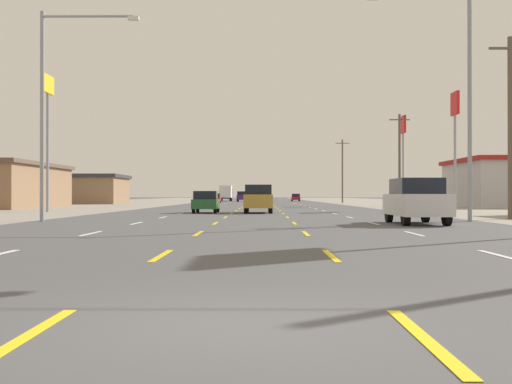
% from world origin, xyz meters
% --- Properties ---
extents(ground_plane, '(572.00, 572.00, 0.00)m').
position_xyz_m(ground_plane, '(0.00, 66.00, 0.00)').
color(ground_plane, '#4C4C4F').
extents(lot_apron_left, '(28.00, 440.00, 0.01)m').
position_xyz_m(lot_apron_left, '(-24.75, 66.00, 0.00)').
color(lot_apron_left, gray).
rests_on(lot_apron_left, ground).
extents(lot_apron_right, '(28.00, 440.00, 0.01)m').
position_xyz_m(lot_apron_right, '(24.75, 66.00, 0.00)').
color(lot_apron_right, gray).
rests_on(lot_apron_right, ground).
extents(lane_markings, '(10.64, 227.60, 0.01)m').
position_xyz_m(lane_markings, '(0.00, 104.50, 0.01)').
color(lane_markings, white).
rests_on(lane_markings, ground).
extents(signal_span_wire, '(27.67, 0.53, 9.47)m').
position_xyz_m(signal_span_wire, '(0.09, 10.00, 5.60)').
color(signal_span_wire, brown).
rests_on(signal_span_wire, ground).
extents(suv_far_right_nearest, '(1.98, 4.90, 1.98)m').
position_xyz_m(suv_far_right_nearest, '(7.03, 21.52, 1.03)').
color(suv_far_right_nearest, silver).
rests_on(suv_far_right_nearest, ground).
extents(suv_center_turn_near, '(1.98, 4.90, 1.98)m').
position_xyz_m(suv_center_turn_near, '(0.06, 38.67, 1.03)').
color(suv_center_turn_near, '#B28C33').
rests_on(suv_center_turn_near, ground).
extents(hatchback_inner_left_mid, '(1.72, 3.90, 1.54)m').
position_xyz_m(hatchback_inner_left_mid, '(-3.64, 38.62, 0.78)').
color(hatchback_inner_left_mid, '#235B2D').
rests_on(hatchback_inner_left_mid, ground).
extents(hatchback_far_left_midfar, '(1.72, 3.90, 1.54)m').
position_xyz_m(hatchback_far_left_midfar, '(-7.21, 95.09, 0.78)').
color(hatchback_far_left_midfar, red).
rests_on(hatchback_far_left_midfar, ground).
extents(hatchback_center_turn_far, '(1.72, 3.90, 1.54)m').
position_xyz_m(hatchback_center_turn_far, '(0.15, 104.32, 0.78)').
color(hatchback_center_turn_far, black).
rests_on(hatchback_center_turn_far, ground).
extents(suv_inner_left_farther, '(1.98, 4.90, 1.98)m').
position_xyz_m(suv_inner_left_farther, '(-3.53, 115.80, 1.03)').
color(suv_inner_left_farther, '#4C196B').
rests_on(suv_inner_left_farther, ground).
extents(hatchback_far_right_farthest, '(1.72, 3.90, 1.54)m').
position_xyz_m(hatchback_far_right_farthest, '(7.13, 122.77, 0.78)').
color(hatchback_far_right_farthest, maroon).
rests_on(hatchback_far_right_farthest, ground).
extents(box_truck_far_left_distant_a, '(2.40, 7.20, 3.23)m').
position_xyz_m(box_truck_far_left_distant_a, '(-7.24, 125.70, 1.84)').
color(box_truck_far_left_distant_a, '#4C196B').
rests_on(box_truck_far_left_distant_a, ground).
extents(storefront_left_row_2, '(11.84, 11.17, 4.21)m').
position_xyz_m(storefront_left_row_2, '(-25.71, 85.82, 2.13)').
color(storefront_left_row_2, '#8C6B4C').
rests_on(storefront_left_row_2, ground).
extents(pole_sign_left_row_1, '(0.24, 2.22, 10.22)m').
position_xyz_m(pole_sign_left_row_1, '(-15.71, 41.06, 7.64)').
color(pole_sign_left_row_1, gray).
rests_on(pole_sign_left_row_1, ground).
extents(pole_sign_right_row_1, '(0.24, 1.83, 10.09)m').
position_xyz_m(pole_sign_right_row_1, '(16.84, 48.23, 7.53)').
color(pole_sign_right_row_1, gray).
rests_on(pole_sign_right_row_1, ground).
extents(pole_sign_right_row_2, '(0.24, 2.29, 10.84)m').
position_xyz_m(pole_sign_right_row_2, '(17.39, 70.69, 8.34)').
color(pole_sign_right_row_2, gray).
rests_on(pole_sign_right_row_2, ground).
extents(streetlight_left_row_0, '(4.72, 0.26, 10.02)m').
position_xyz_m(streetlight_left_row_0, '(-9.65, 23.95, 5.85)').
color(streetlight_left_row_0, gray).
rests_on(streetlight_left_row_0, ground).
extents(streetlight_right_row_0, '(4.91, 0.26, 10.97)m').
position_xyz_m(streetlight_right_row_0, '(9.66, 23.95, 6.37)').
color(streetlight_right_row_0, gray).
rests_on(streetlight_right_row_0, ground).
extents(utility_pole_right_row_0, '(2.20, 0.26, 9.54)m').
position_xyz_m(utility_pole_right_row_0, '(13.30, 27.13, 4.96)').
color(utility_pole_right_row_0, brown).
rests_on(utility_pole_right_row_0, ground).
extents(utility_pole_right_row_1, '(2.20, 0.26, 10.06)m').
position_xyz_m(utility_pole_right_row_1, '(15.26, 62.86, 5.23)').
color(utility_pole_right_row_1, brown).
rests_on(utility_pole_right_row_1, ground).
extents(utility_pole_right_row_2, '(2.20, 0.26, 10.30)m').
position_xyz_m(utility_pole_right_row_2, '(13.38, 96.95, 5.35)').
color(utility_pole_right_row_2, brown).
rests_on(utility_pole_right_row_2, ground).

